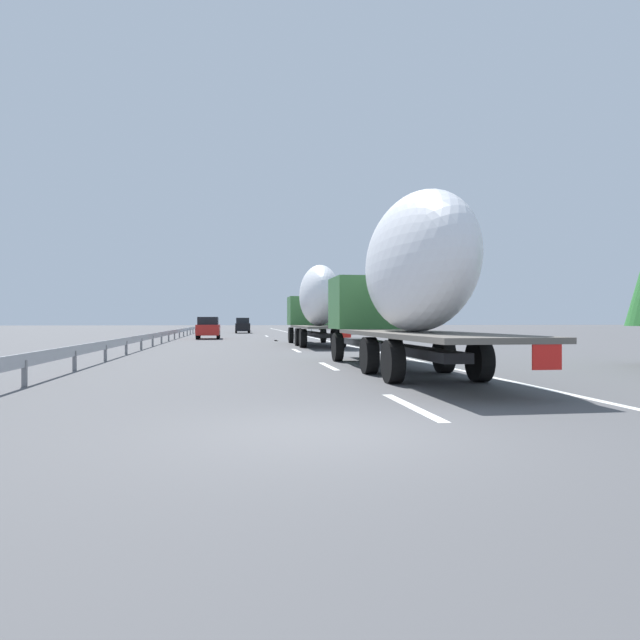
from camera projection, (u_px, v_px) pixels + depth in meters
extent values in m
plane|color=#4C4C4F|center=(250.00, 338.00, 47.17)|extent=(260.00, 260.00, 0.00)
cube|color=white|center=(411.00, 406.00, 9.88)|extent=(3.20, 0.20, 0.01)
cube|color=white|center=(328.00, 366.00, 18.57)|extent=(3.20, 0.20, 0.01)
cube|color=white|center=(296.00, 351.00, 28.20)|extent=(3.20, 0.20, 0.01)
cube|color=white|center=(276.00, 341.00, 41.80)|extent=(3.20, 0.20, 0.01)
cube|color=white|center=(276.00, 341.00, 42.02)|extent=(3.20, 0.20, 0.01)
cube|color=white|center=(267.00, 336.00, 54.12)|extent=(3.20, 0.20, 0.01)
cube|color=white|center=(307.00, 336.00, 52.94)|extent=(110.00, 0.20, 0.01)
cube|color=#387038|center=(307.00, 311.00, 38.10)|extent=(2.40, 2.50, 1.90)
cube|color=black|center=(305.00, 304.00, 39.18)|extent=(0.08, 2.12, 0.80)
cube|color=#262628|center=(313.00, 334.00, 35.36)|extent=(10.20, 0.70, 0.24)
cube|color=#59544C|center=(319.00, 327.00, 32.62)|extent=(8.68, 2.50, 0.12)
ellipsoid|color=white|center=(319.00, 296.00, 32.77)|extent=(6.19, 2.20, 3.51)
cube|color=red|center=(346.00, 332.00, 28.46)|extent=(0.04, 0.56, 0.56)
cylinder|color=black|center=(291.00, 335.00, 37.93)|extent=(1.04, 0.30, 1.04)
cylinder|color=black|center=(323.00, 335.00, 38.26)|extent=(1.04, 0.30, 1.04)
cylinder|color=black|center=(298.00, 337.00, 33.64)|extent=(1.04, 0.35, 1.04)
cylinder|color=black|center=(334.00, 337.00, 33.97)|extent=(1.04, 0.35, 1.04)
cylinder|color=black|center=(303.00, 338.00, 31.27)|extent=(1.04, 0.35, 1.04)
cylinder|color=black|center=(342.00, 338.00, 31.60)|extent=(1.04, 0.35, 1.04)
cube|color=#387038|center=(367.00, 303.00, 20.98)|extent=(2.40, 2.50, 1.90)
cube|color=black|center=(360.00, 291.00, 22.07)|extent=(0.08, 2.12, 0.80)
cube|color=#262628|center=(389.00, 347.00, 17.94)|extent=(11.32, 0.70, 0.24)
cube|color=#59544C|center=(421.00, 334.00, 14.90)|extent=(9.90, 2.50, 0.12)
ellipsoid|color=white|center=(415.00, 263.00, 15.37)|extent=(7.14, 2.20, 3.73)
cube|color=red|center=(547.00, 354.00, 10.14)|extent=(0.04, 0.56, 0.56)
cylinder|color=black|center=(338.00, 347.00, 20.82)|extent=(1.04, 0.30, 1.04)
cylinder|color=black|center=(395.00, 347.00, 21.15)|extent=(1.04, 0.30, 1.04)
cylinder|color=black|center=(369.00, 355.00, 15.92)|extent=(1.04, 0.35, 1.04)
cylinder|color=black|center=(444.00, 355.00, 16.25)|extent=(1.04, 0.35, 1.04)
cylinder|color=black|center=(393.00, 362.00, 13.55)|extent=(1.04, 0.35, 1.04)
cylinder|color=black|center=(480.00, 361.00, 13.88)|extent=(1.04, 0.35, 1.04)
cube|color=red|center=(208.00, 330.00, 46.12)|extent=(4.02, 1.82, 0.84)
cube|color=black|center=(208.00, 321.00, 45.82)|extent=(2.21, 1.61, 0.63)
cylinder|color=black|center=(199.00, 335.00, 47.23)|extent=(0.64, 0.22, 0.64)
cylinder|color=black|center=(219.00, 335.00, 47.47)|extent=(0.64, 0.22, 0.64)
cylinder|color=black|center=(197.00, 335.00, 44.77)|extent=(0.64, 0.22, 0.64)
cylinder|color=black|center=(218.00, 335.00, 45.01)|extent=(0.64, 0.22, 0.64)
cube|color=black|center=(243.00, 327.00, 67.35)|extent=(4.42, 1.72, 0.84)
cube|color=black|center=(243.00, 321.00, 67.03)|extent=(2.43, 1.51, 0.65)
cylinder|color=black|center=(236.00, 330.00, 68.59)|extent=(0.64, 0.22, 0.64)
cylinder|color=black|center=(249.00, 330.00, 68.82)|extent=(0.64, 0.22, 0.64)
cylinder|color=black|center=(236.00, 331.00, 65.89)|extent=(0.64, 0.22, 0.64)
cylinder|color=black|center=(249.00, 331.00, 66.11)|extent=(0.64, 0.22, 0.64)
cube|color=#28479E|center=(242.00, 326.00, 80.98)|extent=(4.50, 1.89, 0.84)
cube|color=black|center=(242.00, 320.00, 80.64)|extent=(2.48, 1.66, 0.68)
cylinder|color=black|center=(236.00, 329.00, 82.23)|extent=(0.64, 0.22, 0.64)
cylinder|color=black|center=(248.00, 329.00, 82.48)|extent=(0.64, 0.22, 0.64)
cylinder|color=black|center=(237.00, 329.00, 79.47)|extent=(0.64, 0.22, 0.64)
cylinder|color=black|center=(249.00, 329.00, 79.72)|extent=(0.64, 0.22, 0.64)
cylinder|color=gray|center=(311.00, 322.00, 58.97)|extent=(0.10, 0.10, 2.69)
cube|color=#2D569E|center=(311.00, 306.00, 58.98)|extent=(0.06, 0.90, 0.70)
cylinder|color=#472D19|center=(341.00, 327.00, 62.82)|extent=(0.27, 0.27, 1.62)
cone|color=#286B2D|center=(341.00, 302.00, 62.82)|extent=(2.61, 2.61, 3.92)
cylinder|color=#472D19|center=(320.00, 324.00, 91.83)|extent=(0.30, 0.30, 1.68)
cone|color=#1E5B23|center=(320.00, 306.00, 91.83)|extent=(3.43, 3.43, 4.41)
cube|color=#9EA0A5|center=(179.00, 331.00, 49.24)|extent=(94.00, 0.06, 0.32)
cube|color=slate|center=(24.00, 373.00, 12.87)|extent=(0.10, 0.10, 0.60)
cube|color=slate|center=(75.00, 361.00, 16.91)|extent=(0.10, 0.10, 0.60)
cube|color=slate|center=(105.00, 353.00, 20.95)|extent=(0.10, 0.10, 0.60)
cube|color=slate|center=(126.00, 348.00, 25.00)|extent=(0.10, 0.10, 0.60)
cube|color=slate|center=(141.00, 344.00, 29.04)|extent=(0.10, 0.10, 0.60)
cube|color=slate|center=(153.00, 341.00, 33.08)|extent=(0.10, 0.10, 0.60)
cube|color=slate|center=(162.00, 339.00, 37.12)|extent=(0.10, 0.10, 0.60)
cube|color=slate|center=(169.00, 337.00, 41.16)|extent=(0.10, 0.10, 0.60)
cube|color=slate|center=(175.00, 335.00, 45.20)|extent=(0.10, 0.10, 0.60)
cube|color=slate|center=(179.00, 334.00, 49.24)|extent=(0.10, 0.10, 0.60)
cube|color=slate|center=(184.00, 333.00, 53.28)|extent=(0.10, 0.10, 0.60)
cube|color=slate|center=(187.00, 332.00, 57.32)|extent=(0.10, 0.10, 0.60)
cube|color=slate|center=(190.00, 331.00, 61.36)|extent=(0.10, 0.10, 0.60)
cube|color=slate|center=(193.00, 331.00, 65.40)|extent=(0.10, 0.10, 0.60)
cube|color=slate|center=(195.00, 330.00, 69.44)|extent=(0.10, 0.10, 0.60)
cube|color=slate|center=(198.00, 330.00, 73.48)|extent=(0.10, 0.10, 0.60)
cube|color=slate|center=(199.00, 329.00, 77.52)|extent=(0.10, 0.10, 0.60)
cube|color=slate|center=(201.00, 329.00, 81.56)|extent=(0.10, 0.10, 0.60)
cube|color=slate|center=(203.00, 328.00, 85.60)|extent=(0.10, 0.10, 0.60)
cube|color=slate|center=(204.00, 328.00, 89.64)|extent=(0.10, 0.10, 0.60)
cube|color=slate|center=(205.00, 328.00, 93.69)|extent=(0.10, 0.10, 0.60)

